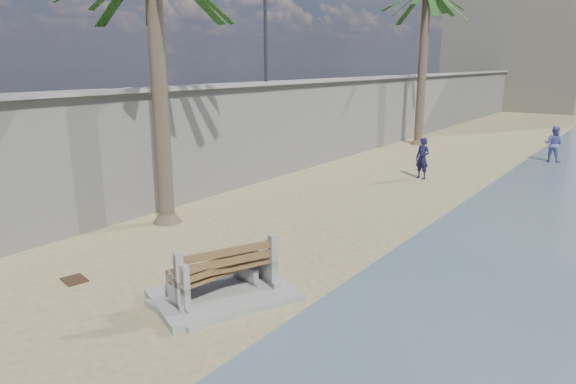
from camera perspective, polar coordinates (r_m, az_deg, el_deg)
The scene contains 9 objects.
ground_plane at distance 8.43m, azimuth -27.50°, elevation -18.15°, with size 140.00×140.00×0.00m, color #9B8C5F.
seawall at distance 25.90m, azimuth 8.55°, elevation 8.41°, with size 0.45×70.00×3.50m, color gray.
wall_cap at distance 25.79m, azimuth 8.70°, elevation 12.39°, with size 0.80×70.00×0.12m, color gray.
end_building at distance 55.63m, azimuth 27.97°, elevation 15.40°, with size 18.00×12.00×14.00m, color #B7AA93.
bench_near at distance 9.67m, azimuth -8.14°, elevation -9.75°, with size 1.78×2.33×0.89m.
bench_far at distance 9.69m, azimuth -7.22°, elevation -9.18°, with size 2.59×3.00×1.05m.
person_a at distance 19.99m, azimuth 14.73°, elevation 3.96°, with size 0.65×0.44×1.80m, color #131434.
person_b at distance 25.56m, azimuth 27.43°, elevation 4.94°, with size 0.85×0.66×1.76m, color #5159A9.
debris_d at distance 11.39m, azimuth -22.63°, elevation -8.99°, with size 0.51×0.41×0.03m, color #382616.
Camera 1 is at (6.65, -2.89, 4.29)m, focal length 32.00 mm.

